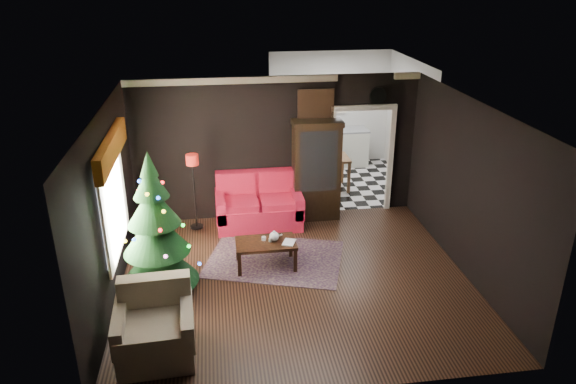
{
  "coord_description": "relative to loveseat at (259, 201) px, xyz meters",
  "views": [
    {
      "loc": [
        -1.17,
        -7.32,
        4.63
      ],
      "look_at": [
        0.0,
        0.9,
        1.15
      ],
      "focal_mm": 33.5,
      "sensor_mm": 36.0,
      "label": 1
    }
  ],
  "objects": [
    {
      "name": "ceiling",
      "position": [
        0.4,
        -2.05,
        2.3
      ],
      "size": [
        5.5,
        5.5,
        0.0
      ],
      "primitive_type": "plane",
      "rotation": [
        3.14,
        0.0,
        0.0
      ],
      "color": "white",
      "rests_on": "ground"
    },
    {
      "name": "coffee_table",
      "position": [
        -0.03,
        -1.57,
        -0.27
      ],
      "size": [
        1.0,
        0.61,
        0.44
      ],
      "primitive_type": null,
      "rotation": [
        0.0,
        0.0,
        0.02
      ],
      "color": "#332316",
      "rests_on": "rug"
    },
    {
      "name": "wall_left",
      "position": [
        -2.35,
        -2.05,
        0.9
      ],
      "size": [
        0.0,
        5.5,
        5.5
      ],
      "primitive_type": "plane",
      "rotation": [
        1.57,
        0.0,
        1.57
      ],
      "color": "black",
      "rests_on": "ground"
    },
    {
      "name": "cup_a",
      "position": [
        -0.06,
        -1.5,
        -0.01
      ],
      "size": [
        0.09,
        0.09,
        0.06
      ],
      "primitive_type": "cylinder",
      "rotation": [
        0.0,
        0.0,
        -0.3
      ],
      "color": "silver",
      "rests_on": "coffee_table"
    },
    {
      "name": "curio_cabinet",
      "position": [
        1.15,
        0.22,
        0.45
      ],
      "size": [
        0.9,
        0.45,
        1.9
      ],
      "primitive_type": null,
      "color": "black",
      "rests_on": "ground"
    },
    {
      "name": "wall_back",
      "position": [
        0.4,
        0.45,
        0.9
      ],
      "size": [
        5.5,
        0.0,
        5.5
      ],
      "primitive_type": "plane",
      "rotation": [
        1.57,
        0.0,
        0.0
      ],
      "color": "black",
      "rests_on": "ground"
    },
    {
      "name": "kitchen_counter",
      "position": [
        2.1,
        3.15,
        -0.05
      ],
      "size": [
        1.8,
        0.6,
        0.9
      ],
      "primitive_type": "cube",
      "color": "silver",
      "rests_on": "ground"
    },
    {
      "name": "valance",
      "position": [
        -2.23,
        -1.85,
        1.77
      ],
      "size": [
        0.12,
        2.1,
        0.35
      ],
      "primitive_type": "cube",
      "color": "#77390C",
      "rests_on": "wall_left"
    },
    {
      "name": "armchair",
      "position": [
        -1.65,
        -3.6,
        -0.04
      ],
      "size": [
        1.03,
        1.03,
        1.0
      ],
      "primitive_type": null,
      "rotation": [
        0.0,
        0.0,
        0.05
      ],
      "color": "tan",
      "rests_on": "ground"
    },
    {
      "name": "cup_b",
      "position": [
        0.05,
        -1.56,
        -0.02
      ],
      "size": [
        0.07,
        0.07,
        0.05
      ],
      "primitive_type": "cylinder",
      "rotation": [
        0.0,
        0.0,
        -0.2
      ],
      "color": "beige",
      "rests_on": "coffee_table"
    },
    {
      "name": "floor_lamp",
      "position": [
        -1.19,
        -0.15,
        0.33
      ],
      "size": [
        0.3,
        0.3,
        1.44
      ],
      "primitive_type": null,
      "rotation": [
        0.0,
        0.0,
        0.26
      ],
      "color": "black",
      "rests_on": "ground"
    },
    {
      "name": "left_window",
      "position": [
        -2.31,
        -1.85,
        0.95
      ],
      "size": [
        0.05,
        1.6,
        1.4
      ],
      "primitive_type": "cube",
      "color": "white",
      "rests_on": "wall_left"
    },
    {
      "name": "painting",
      "position": [
        1.15,
        0.41,
        1.75
      ],
      "size": [
        0.62,
        0.05,
        0.52
      ],
      "primitive_type": "cube",
      "color": "#BA7B4D",
      "rests_on": "wall_back"
    },
    {
      "name": "loveseat",
      "position": [
        0.0,
        0.0,
        0.0
      ],
      "size": [
        1.7,
        0.9,
        1.0
      ],
      "primitive_type": null,
      "color": "#A00000",
      "rests_on": "ground"
    },
    {
      "name": "kitchen_window",
      "position": [
        2.1,
        3.4,
        1.2
      ],
      "size": [
        0.7,
        0.06,
        0.7
      ],
      "primitive_type": "cube",
      "color": "white",
      "rests_on": "ground"
    },
    {
      "name": "floor",
      "position": [
        0.4,
        -2.05,
        -0.5
      ],
      "size": [
        5.5,
        5.5,
        0.0
      ],
      "primitive_type": "plane",
      "color": "black",
      "rests_on": "ground"
    },
    {
      "name": "wall_right",
      "position": [
        3.15,
        -2.05,
        0.9
      ],
      "size": [
        0.0,
        5.5,
        5.5
      ],
      "primitive_type": "plane",
      "rotation": [
        1.57,
        0.0,
        -1.57
      ],
      "color": "black",
      "rests_on": "ground"
    },
    {
      "name": "teapot",
      "position": [
        0.11,
        -1.55,
        0.04
      ],
      "size": [
        0.23,
        0.23,
        0.17
      ],
      "primitive_type": null,
      "rotation": [
        0.0,
        0.0,
        -0.32
      ],
      "color": "white",
      "rests_on": "coffee_table"
    },
    {
      "name": "christmas_tree",
      "position": [
        -1.72,
        -2.03,
        0.55
      ],
      "size": [
        1.56,
        1.56,
        2.27
      ],
      "primitive_type": null,
      "rotation": [
        0.0,
        0.0,
        0.4
      ],
      "color": "black",
      "rests_on": "ground"
    },
    {
      "name": "kitchen_table",
      "position": [
        1.8,
        1.65,
        -0.12
      ],
      "size": [
        0.7,
        0.7,
        0.75
      ],
      "primitive_type": null,
      "color": "brown",
      "rests_on": "ground"
    },
    {
      "name": "rug",
      "position": [
        0.14,
        -1.36,
        -0.49
      ],
      "size": [
        2.62,
        2.23,
        0.01
      ],
      "primitive_type": "cube",
      "rotation": [
        0.0,
        0.0,
        -0.31
      ],
      "color": "#563D4F",
      "rests_on": "ground"
    },
    {
      "name": "wall_clock",
      "position": [
        2.35,
        0.4,
        1.88
      ],
      "size": [
        0.32,
        0.32,
        0.06
      ],
      "primitive_type": "cylinder",
      "color": "silver",
      "rests_on": "wall_back"
    },
    {
      "name": "kitchen_floor",
      "position": [
        2.1,
        1.95,
        -0.5
      ],
      "size": [
        3.0,
        3.0,
        0.0
      ],
      "primitive_type": "plane",
      "color": "white",
      "rests_on": "ground"
    },
    {
      "name": "book",
      "position": [
        0.26,
        -1.62,
        0.08
      ],
      "size": [
        0.18,
        0.09,
        0.25
      ],
      "primitive_type": "imported",
      "rotation": [
        0.0,
        0.0,
        -0.4
      ],
      "color": "#9C7B5C",
      "rests_on": "coffee_table"
    },
    {
      "name": "doorway",
      "position": [
        2.1,
        0.45,
        0.55
      ],
      "size": [
        1.1,
        0.1,
        2.1
      ],
      "primitive_type": null,
      "color": "#F0E4CA",
      "rests_on": "ground"
    },
    {
      "name": "wall_front",
      "position": [
        0.4,
        -4.55,
        0.9
      ],
      "size": [
        5.5,
        0.0,
        5.5
      ],
      "primitive_type": "plane",
      "rotation": [
        -1.57,
        0.0,
        0.0
      ],
      "color": "black",
      "rests_on": "ground"
    }
  ]
}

